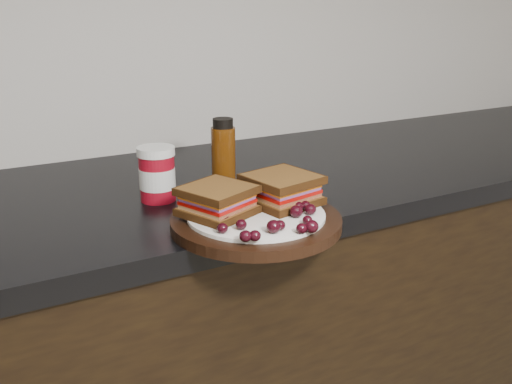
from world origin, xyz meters
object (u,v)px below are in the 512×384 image
condiment_jar (157,174)px  oil_bottle (223,152)px  sandwich_left (217,200)px  plate (256,222)px

condiment_jar → oil_bottle: 0.16m
sandwich_left → condiment_jar: 0.18m
oil_bottle → sandwich_left: bearing=-118.1°
condiment_jar → plate: bearing=-65.1°
plate → sandwich_left: 0.07m
condiment_jar → sandwich_left: bearing=-77.9°
plate → condiment_jar: size_ratio=2.76×
sandwich_left → oil_bottle: bearing=39.6°
plate → oil_bottle: (0.06, 0.24, 0.06)m
sandwich_left → oil_bottle: oil_bottle is taller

